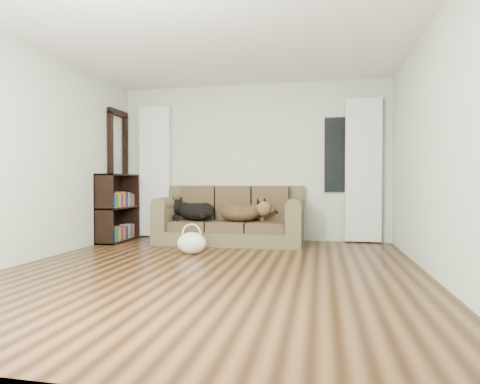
% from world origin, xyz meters
% --- Properties ---
extents(floor, '(5.00, 5.00, 0.00)m').
position_xyz_m(floor, '(0.00, 0.00, 0.00)').
color(floor, black).
rests_on(floor, ground).
extents(ceiling, '(5.00, 5.00, 0.00)m').
position_xyz_m(ceiling, '(0.00, 0.00, 2.60)').
color(ceiling, white).
rests_on(ceiling, ground).
extents(wall_back, '(4.50, 0.04, 2.60)m').
position_xyz_m(wall_back, '(0.00, 2.50, 1.30)').
color(wall_back, '#B2C5A9').
rests_on(wall_back, ground).
extents(wall_left, '(0.04, 5.00, 2.60)m').
position_xyz_m(wall_left, '(-2.25, 0.00, 1.30)').
color(wall_left, '#B2C5A9').
rests_on(wall_left, ground).
extents(wall_right, '(0.04, 5.00, 2.60)m').
position_xyz_m(wall_right, '(2.25, 0.00, 1.30)').
color(wall_right, '#B2C5A9').
rests_on(wall_right, ground).
extents(curtain_left, '(0.55, 0.08, 2.25)m').
position_xyz_m(curtain_left, '(-1.70, 2.42, 1.15)').
color(curtain_left, white).
rests_on(curtain_left, ground).
extents(curtain_right, '(0.55, 0.08, 2.25)m').
position_xyz_m(curtain_right, '(1.80, 2.42, 1.15)').
color(curtain_right, white).
rests_on(curtain_right, ground).
extents(window_pane, '(0.50, 0.03, 1.20)m').
position_xyz_m(window_pane, '(1.45, 2.47, 1.40)').
color(window_pane, black).
rests_on(window_pane, wall_back).
extents(door_casing, '(0.07, 0.60, 2.10)m').
position_xyz_m(door_casing, '(-2.20, 2.05, 1.05)').
color(door_casing, black).
rests_on(door_casing, ground).
extents(sofa, '(2.26, 0.98, 0.93)m').
position_xyz_m(sofa, '(-0.25, 1.97, 0.45)').
color(sofa, '#494625').
rests_on(sofa, floor).
extents(dog_black_lab, '(0.83, 0.77, 0.29)m').
position_xyz_m(dog_black_lab, '(-0.84, 1.96, 0.48)').
color(dog_black_lab, black).
rests_on(dog_black_lab, sofa).
extents(dog_shepherd, '(0.80, 0.67, 0.30)m').
position_xyz_m(dog_shepherd, '(-0.05, 1.93, 0.49)').
color(dog_shepherd, black).
rests_on(dog_shepherd, sofa).
extents(tv_remote, '(0.07, 0.18, 0.02)m').
position_xyz_m(tv_remote, '(0.67, 1.84, 0.73)').
color(tv_remote, black).
rests_on(tv_remote, sofa).
extents(tote_bag, '(0.47, 0.42, 0.29)m').
position_xyz_m(tote_bag, '(-0.54, 0.93, 0.16)').
color(tote_bag, silver).
rests_on(tote_bag, floor).
extents(bookshelf, '(0.43, 0.90, 1.09)m').
position_xyz_m(bookshelf, '(-2.09, 1.82, 0.50)').
color(bookshelf, black).
rests_on(bookshelf, floor).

